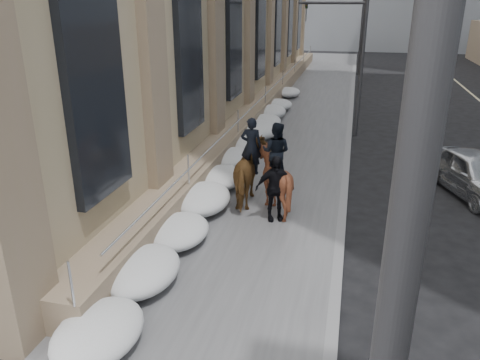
% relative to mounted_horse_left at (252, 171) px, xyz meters
% --- Properties ---
extents(ground, '(140.00, 140.00, 0.00)m').
position_rel_mounted_horse_left_xyz_m(ground, '(0.12, -4.93, -1.13)').
color(ground, black).
rests_on(ground, ground).
extents(sidewalk, '(5.00, 80.00, 0.12)m').
position_rel_mounted_horse_left_xyz_m(sidewalk, '(0.12, 5.07, -1.07)').
color(sidewalk, '#4A4A4D').
rests_on(sidewalk, ground).
extents(curb, '(0.24, 80.00, 0.12)m').
position_rel_mounted_horse_left_xyz_m(curb, '(2.74, 5.07, -1.07)').
color(curb, slate).
rests_on(curb, ground).
extents(streetlight_near, '(1.71, 0.24, 8.00)m').
position_rel_mounted_horse_left_xyz_m(streetlight_near, '(2.86, -10.93, 3.45)').
color(streetlight_near, '#2D2D30').
rests_on(streetlight_near, ground).
extents(streetlight_mid, '(1.71, 0.24, 8.00)m').
position_rel_mounted_horse_left_xyz_m(streetlight_mid, '(2.86, 9.07, 3.45)').
color(streetlight_mid, '#2D2D30').
rests_on(streetlight_mid, ground).
extents(streetlight_far, '(1.71, 0.24, 8.00)m').
position_rel_mounted_horse_left_xyz_m(streetlight_far, '(2.86, 29.07, 3.45)').
color(streetlight_far, '#2D2D30').
rests_on(streetlight_far, ground).
extents(traffic_signal, '(4.10, 0.22, 6.00)m').
position_rel_mounted_horse_left_xyz_m(traffic_signal, '(2.19, 17.07, 2.87)').
color(traffic_signal, '#2D2D30').
rests_on(traffic_signal, ground).
extents(snow_bank, '(1.70, 18.10, 0.76)m').
position_rel_mounted_horse_left_xyz_m(snow_bank, '(-1.30, 3.18, -0.66)').
color(snow_bank, silver).
rests_on(snow_bank, sidewalk).
extents(mounted_horse_left, '(1.24, 2.31, 2.60)m').
position_rel_mounted_horse_left_xyz_m(mounted_horse_left, '(0.00, 0.00, 0.00)').
color(mounted_horse_left, '#4B3116').
rests_on(mounted_horse_left, sidewalk).
extents(mounted_horse_right, '(1.69, 1.84, 2.58)m').
position_rel_mounted_horse_left_xyz_m(mounted_horse_right, '(0.73, -0.32, 0.04)').
color(mounted_horse_right, '#512717').
rests_on(mounted_horse_right, sidewalk).
extents(pedestrian, '(1.19, 0.85, 1.87)m').
position_rel_mounted_horse_left_xyz_m(pedestrian, '(0.87, -1.04, -0.08)').
color(pedestrian, black).
rests_on(pedestrian, sidewalk).
extents(car_silver, '(3.04, 4.52, 1.43)m').
position_rel_mounted_horse_left_xyz_m(car_silver, '(6.78, 2.55, -0.42)').
color(car_silver, '#A6A9AE').
rests_on(car_silver, ground).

